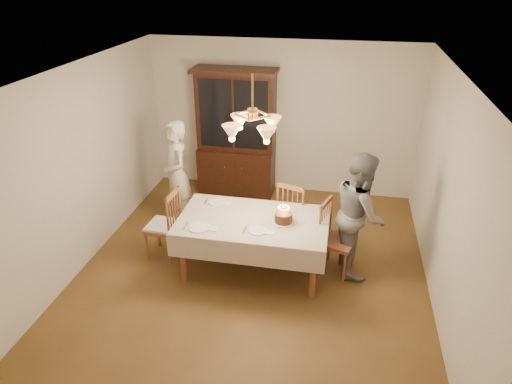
% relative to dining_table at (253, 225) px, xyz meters
% --- Properties ---
extents(ground, '(5.00, 5.00, 0.00)m').
position_rel_dining_table_xyz_m(ground, '(0.00, 0.00, -0.68)').
color(ground, '#553818').
rests_on(ground, ground).
extents(room_shell, '(5.00, 5.00, 5.00)m').
position_rel_dining_table_xyz_m(room_shell, '(0.00, 0.00, 0.90)').
color(room_shell, white).
rests_on(room_shell, ground).
extents(dining_table, '(1.90, 1.10, 0.76)m').
position_rel_dining_table_xyz_m(dining_table, '(0.00, 0.00, 0.00)').
color(dining_table, brown).
rests_on(dining_table, ground).
extents(china_hutch, '(1.38, 0.54, 2.16)m').
position_rel_dining_table_xyz_m(china_hutch, '(-0.75, 2.25, 0.36)').
color(china_hutch, black).
rests_on(china_hutch, ground).
extents(chair_far_side, '(0.55, 0.54, 1.00)m').
position_rel_dining_table_xyz_m(chair_far_side, '(0.46, 0.75, -0.24)').
color(chair_far_side, brown).
rests_on(chair_far_side, ground).
extents(chair_left_end, '(0.45, 0.47, 1.00)m').
position_rel_dining_table_xyz_m(chair_left_end, '(-1.26, 0.08, -0.23)').
color(chair_left_end, brown).
rests_on(chair_left_end, ground).
extents(chair_right_end, '(0.53, 0.55, 1.00)m').
position_rel_dining_table_xyz_m(chair_right_end, '(1.07, 0.18, -0.24)').
color(chair_right_end, brown).
rests_on(chair_right_end, ground).
extents(elderly_woman, '(0.67, 0.72, 1.65)m').
position_rel_dining_table_xyz_m(elderly_woman, '(-1.36, 0.98, 0.14)').
color(elderly_woman, '#EEE2C9').
rests_on(elderly_woman, ground).
extents(adult_in_grey, '(0.74, 0.88, 1.64)m').
position_rel_dining_table_xyz_m(adult_in_grey, '(1.32, 0.32, 0.14)').
color(adult_in_grey, slate).
rests_on(adult_in_grey, ground).
extents(birthday_cake, '(0.30, 0.30, 0.22)m').
position_rel_dining_table_xyz_m(birthday_cake, '(0.39, 0.01, 0.14)').
color(birthday_cake, white).
rests_on(birthday_cake, dining_table).
extents(place_setting_near_left, '(0.42, 0.27, 0.02)m').
position_rel_dining_table_xyz_m(place_setting_near_left, '(-0.59, -0.32, 0.08)').
color(place_setting_near_left, white).
rests_on(place_setting_near_left, dining_table).
extents(place_setting_near_right, '(0.37, 0.23, 0.02)m').
position_rel_dining_table_xyz_m(place_setting_near_right, '(0.13, -0.27, 0.08)').
color(place_setting_near_right, white).
rests_on(place_setting_near_right, dining_table).
extents(place_setting_far_left, '(0.38, 0.23, 0.02)m').
position_rel_dining_table_xyz_m(place_setting_far_left, '(-0.55, 0.35, 0.08)').
color(place_setting_far_left, white).
rests_on(place_setting_far_left, dining_table).
extents(chandelier, '(0.62, 0.62, 0.73)m').
position_rel_dining_table_xyz_m(chandelier, '(-0.00, -0.00, 1.29)').
color(chandelier, '#BF8C3F').
rests_on(chandelier, ground).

